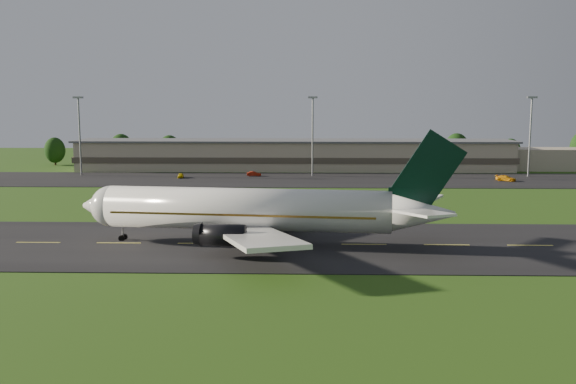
{
  "coord_description": "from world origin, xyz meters",
  "views": [
    {
      "loc": [
        3.09,
        -83.95,
        18.94
      ],
      "look_at": [
        0.63,
        8.0,
        6.0
      ],
      "focal_mm": 40.0,
      "sensor_mm": 36.0,
      "label": 1
    }
  ],
  "objects_px": {
    "service_vehicle_b": "(254,174)",
    "service_vehicle_d": "(506,178)",
    "light_mast_east": "(531,127)",
    "terminal": "(317,156)",
    "light_mast_centre": "(313,127)",
    "service_vehicle_a": "(181,176)",
    "airliner": "(254,210)",
    "service_vehicle_c": "(426,177)",
    "light_mast_west": "(79,126)"
  },
  "relations": [
    {
      "from": "terminal",
      "to": "service_vehicle_d",
      "type": "bearing_deg",
      "value": -29.95
    },
    {
      "from": "airliner",
      "to": "service_vehicle_d",
      "type": "distance_m",
      "value": 89.44
    },
    {
      "from": "service_vehicle_b",
      "to": "terminal",
      "type": "bearing_deg",
      "value": -48.32
    },
    {
      "from": "service_vehicle_b",
      "to": "service_vehicle_c",
      "type": "height_order",
      "value": "service_vehicle_b"
    },
    {
      "from": "airliner",
      "to": "service_vehicle_b",
      "type": "distance_m",
      "value": 79.35
    },
    {
      "from": "terminal",
      "to": "light_mast_west",
      "type": "bearing_deg",
      "value": -165.24
    },
    {
      "from": "light_mast_east",
      "to": "service_vehicle_c",
      "type": "height_order",
      "value": "light_mast_east"
    },
    {
      "from": "light_mast_west",
      "to": "service_vehicle_a",
      "type": "relative_size",
      "value": 5.92
    },
    {
      "from": "service_vehicle_a",
      "to": "terminal",
      "type": "bearing_deg",
      "value": 26.08
    },
    {
      "from": "terminal",
      "to": "light_mast_centre",
      "type": "bearing_deg",
      "value": -94.95
    },
    {
      "from": "light_mast_east",
      "to": "terminal",
      "type": "bearing_deg",
      "value": 163.2
    },
    {
      "from": "light_mast_west",
      "to": "light_mast_centre",
      "type": "relative_size",
      "value": 1.0
    },
    {
      "from": "light_mast_east",
      "to": "airliner",
      "type": "bearing_deg",
      "value": -128.5
    },
    {
      "from": "light_mast_centre",
      "to": "service_vehicle_a",
      "type": "relative_size",
      "value": 5.92
    },
    {
      "from": "service_vehicle_a",
      "to": "service_vehicle_b",
      "type": "xyz_separation_m",
      "value": [
        18.07,
        4.28,
        0.02
      ]
    },
    {
      "from": "service_vehicle_d",
      "to": "terminal",
      "type": "bearing_deg",
      "value": 92.74
    },
    {
      "from": "service_vehicle_a",
      "to": "service_vehicle_c",
      "type": "bearing_deg",
      "value": -7.42
    },
    {
      "from": "light_mast_west",
      "to": "light_mast_centre",
      "type": "xyz_separation_m",
      "value": [
        60.0,
        0.0,
        0.0
      ]
    },
    {
      "from": "terminal",
      "to": "light_mast_west",
      "type": "height_order",
      "value": "light_mast_west"
    },
    {
      "from": "service_vehicle_c",
      "to": "light_mast_centre",
      "type": "bearing_deg",
      "value": -161.29
    },
    {
      "from": "light_mast_centre",
      "to": "light_mast_east",
      "type": "relative_size",
      "value": 1.0
    },
    {
      "from": "light_mast_centre",
      "to": "service_vehicle_a",
      "type": "xyz_separation_m",
      "value": [
        -33.05,
        -5.37,
        -12.05
      ]
    },
    {
      "from": "light_mast_west",
      "to": "light_mast_east",
      "type": "distance_m",
      "value": 115.0
    },
    {
      "from": "airliner",
      "to": "light_mast_east",
      "type": "bearing_deg",
      "value": 57.78
    },
    {
      "from": "light_mast_centre",
      "to": "service_vehicle_d",
      "type": "distance_m",
      "value": 48.86
    },
    {
      "from": "service_vehicle_a",
      "to": "light_mast_west",
      "type": "bearing_deg",
      "value": 162.79
    },
    {
      "from": "service_vehicle_b",
      "to": "service_vehicle_d",
      "type": "relative_size",
      "value": 0.77
    },
    {
      "from": "airliner",
      "to": "light_mast_east",
      "type": "height_order",
      "value": "light_mast_east"
    },
    {
      "from": "service_vehicle_b",
      "to": "service_vehicle_d",
      "type": "distance_m",
      "value": 61.95
    },
    {
      "from": "terminal",
      "to": "service_vehicle_b",
      "type": "bearing_deg",
      "value": -133.49
    },
    {
      "from": "light_mast_east",
      "to": "service_vehicle_b",
      "type": "height_order",
      "value": "light_mast_east"
    },
    {
      "from": "light_mast_east",
      "to": "service_vehicle_b",
      "type": "xyz_separation_m",
      "value": [
        -69.98,
        -1.09,
        -12.03
      ]
    },
    {
      "from": "terminal",
      "to": "service_vehicle_b",
      "type": "height_order",
      "value": "terminal"
    },
    {
      "from": "service_vehicle_c",
      "to": "airliner",
      "type": "bearing_deg",
      "value": -83.69
    },
    {
      "from": "light_mast_centre",
      "to": "service_vehicle_a",
      "type": "bearing_deg",
      "value": -170.78
    },
    {
      "from": "service_vehicle_b",
      "to": "service_vehicle_c",
      "type": "relative_size",
      "value": 0.87
    },
    {
      "from": "service_vehicle_a",
      "to": "service_vehicle_d",
      "type": "xyz_separation_m",
      "value": [
        79.42,
        -4.36,
        0.1
      ]
    },
    {
      "from": "light_mast_east",
      "to": "service_vehicle_a",
      "type": "bearing_deg",
      "value": -176.51
    },
    {
      "from": "airliner",
      "to": "service_vehicle_d",
      "type": "height_order",
      "value": "airliner"
    },
    {
      "from": "terminal",
      "to": "service_vehicle_c",
      "type": "height_order",
      "value": "terminal"
    },
    {
      "from": "airliner",
      "to": "light_mast_centre",
      "type": "distance_m",
      "value": 80.97
    },
    {
      "from": "service_vehicle_a",
      "to": "service_vehicle_c",
      "type": "xyz_separation_m",
      "value": [
        60.74,
        -1.57,
        -0.0
      ]
    },
    {
      "from": "airliner",
      "to": "service_vehicle_c",
      "type": "distance_m",
      "value": 81.81
    },
    {
      "from": "terminal",
      "to": "light_mast_east",
      "type": "xyz_separation_m",
      "value": [
        53.6,
        -16.18,
        8.75
      ]
    },
    {
      "from": "light_mast_centre",
      "to": "service_vehicle_a",
      "type": "distance_m",
      "value": 35.59
    },
    {
      "from": "airliner",
      "to": "service_vehicle_c",
      "type": "bearing_deg",
      "value": 69.83
    },
    {
      "from": "light_mast_west",
      "to": "light_mast_east",
      "type": "height_order",
      "value": "same"
    },
    {
      "from": "service_vehicle_a",
      "to": "service_vehicle_b",
      "type": "bearing_deg",
      "value": 7.38
    },
    {
      "from": "service_vehicle_a",
      "to": "light_mast_east",
      "type": "bearing_deg",
      "value": -2.46
    },
    {
      "from": "airliner",
      "to": "service_vehicle_c",
      "type": "relative_size",
      "value": 12.18
    }
  ]
}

